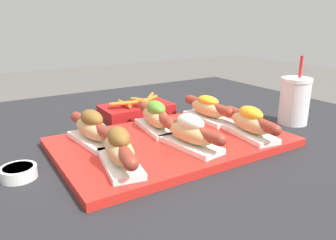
{
  "coord_description": "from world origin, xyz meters",
  "views": [
    {
      "loc": [
        -0.37,
        -0.71,
        0.98
      ],
      "look_at": [
        0.02,
        -0.08,
        0.75
      ],
      "focal_mm": 35.0,
      "sensor_mm": 36.0,
      "label": 1
    }
  ],
  "objects_px": {
    "drink_cup": "(294,101)",
    "hot_dog_4": "(156,117)",
    "hot_dog_0": "(119,149)",
    "sauce_bowl": "(19,172)",
    "hot_dog_5": "(208,108)",
    "fries_basket": "(137,110)",
    "serving_tray": "(172,142)",
    "hot_dog_1": "(190,132)",
    "hot_dog_3": "(92,128)",
    "hot_dog_2": "(250,122)"
  },
  "relations": [
    {
      "from": "hot_dog_1",
      "to": "drink_cup",
      "type": "distance_m",
      "value": 0.38
    },
    {
      "from": "hot_dog_1",
      "to": "hot_dog_5",
      "type": "bearing_deg",
      "value": 40.96
    },
    {
      "from": "hot_dog_5",
      "to": "drink_cup",
      "type": "distance_m",
      "value": 0.25
    },
    {
      "from": "hot_dog_3",
      "to": "drink_cup",
      "type": "xyz_separation_m",
      "value": [
        0.55,
        -0.11,
        0.01
      ]
    },
    {
      "from": "drink_cup",
      "to": "hot_dog_2",
      "type": "bearing_deg",
      "value": -168.21
    },
    {
      "from": "drink_cup",
      "to": "hot_dog_4",
      "type": "bearing_deg",
      "value": 164.08
    },
    {
      "from": "hot_dog_0",
      "to": "drink_cup",
      "type": "xyz_separation_m",
      "value": [
        0.55,
        0.03,
        0.01
      ]
    },
    {
      "from": "hot_dog_0",
      "to": "hot_dog_3",
      "type": "height_order",
      "value": "same"
    },
    {
      "from": "hot_dog_0",
      "to": "hot_dog_2",
      "type": "distance_m",
      "value": 0.33
    },
    {
      "from": "hot_dog_5",
      "to": "fries_basket",
      "type": "xyz_separation_m",
      "value": [
        -0.12,
        0.19,
        -0.03
      ]
    },
    {
      "from": "hot_dog_5",
      "to": "hot_dog_2",
      "type": "bearing_deg",
      "value": -88.67
    },
    {
      "from": "hot_dog_2",
      "to": "hot_dog_5",
      "type": "height_order",
      "value": "hot_dog_2"
    },
    {
      "from": "hot_dog_1",
      "to": "hot_dog_2",
      "type": "xyz_separation_m",
      "value": [
        0.16,
        -0.02,
        -0.0
      ]
    },
    {
      "from": "hot_dog_2",
      "to": "drink_cup",
      "type": "distance_m",
      "value": 0.22
    },
    {
      "from": "hot_dog_0",
      "to": "hot_dog_4",
      "type": "xyz_separation_m",
      "value": [
        0.16,
        0.14,
        -0.0
      ]
    },
    {
      "from": "drink_cup",
      "to": "hot_dog_1",
      "type": "bearing_deg",
      "value": -175.74
    },
    {
      "from": "hot_dog_5",
      "to": "sauce_bowl",
      "type": "relative_size",
      "value": 2.96
    },
    {
      "from": "hot_dog_1",
      "to": "hot_dog_2",
      "type": "distance_m",
      "value": 0.16
    },
    {
      "from": "hot_dog_0",
      "to": "sauce_bowl",
      "type": "distance_m",
      "value": 0.19
    },
    {
      "from": "hot_dog_2",
      "to": "hot_dog_3",
      "type": "distance_m",
      "value": 0.37
    },
    {
      "from": "hot_dog_2",
      "to": "hot_dog_4",
      "type": "relative_size",
      "value": 1.0
    },
    {
      "from": "hot_dog_3",
      "to": "drink_cup",
      "type": "bearing_deg",
      "value": -11.21
    },
    {
      "from": "hot_dog_0",
      "to": "fries_basket",
      "type": "bearing_deg",
      "value": 58.61
    },
    {
      "from": "hot_dog_0",
      "to": "hot_dog_2",
      "type": "relative_size",
      "value": 0.99
    },
    {
      "from": "hot_dog_2",
      "to": "sauce_bowl",
      "type": "relative_size",
      "value": 2.93
    },
    {
      "from": "hot_dog_4",
      "to": "serving_tray",
      "type": "bearing_deg",
      "value": -88.07
    },
    {
      "from": "hot_dog_2",
      "to": "hot_dog_4",
      "type": "height_order",
      "value": "hot_dog_4"
    },
    {
      "from": "serving_tray",
      "to": "sauce_bowl",
      "type": "xyz_separation_m",
      "value": [
        -0.33,
        0.01,
        0.0
      ]
    },
    {
      "from": "sauce_bowl",
      "to": "fries_basket",
      "type": "bearing_deg",
      "value": 33.85
    },
    {
      "from": "sauce_bowl",
      "to": "hot_dog_2",
      "type": "bearing_deg",
      "value": -11.01
    },
    {
      "from": "fries_basket",
      "to": "serving_tray",
      "type": "bearing_deg",
      "value": -98.51
    },
    {
      "from": "serving_tray",
      "to": "hot_dog_4",
      "type": "bearing_deg",
      "value": 91.93
    },
    {
      "from": "drink_cup",
      "to": "fries_basket",
      "type": "bearing_deg",
      "value": 138.59
    },
    {
      "from": "hot_dog_2",
      "to": "hot_dog_5",
      "type": "xyz_separation_m",
      "value": [
        -0.0,
        0.16,
        -0.0
      ]
    },
    {
      "from": "hot_dog_0",
      "to": "hot_dog_4",
      "type": "distance_m",
      "value": 0.22
    },
    {
      "from": "hot_dog_1",
      "to": "hot_dog_3",
      "type": "height_order",
      "value": "hot_dog_3"
    },
    {
      "from": "sauce_bowl",
      "to": "fries_basket",
      "type": "distance_m",
      "value": 0.45
    },
    {
      "from": "hot_dog_0",
      "to": "hot_dog_1",
      "type": "distance_m",
      "value": 0.17
    },
    {
      "from": "hot_dog_5",
      "to": "fries_basket",
      "type": "bearing_deg",
      "value": 122.4
    },
    {
      "from": "hot_dog_1",
      "to": "hot_dog_3",
      "type": "xyz_separation_m",
      "value": [
        -0.17,
        0.14,
        0.0
      ]
    },
    {
      "from": "hot_dog_3",
      "to": "hot_dog_5",
      "type": "distance_m",
      "value": 0.33
    },
    {
      "from": "hot_dog_2",
      "to": "hot_dog_3",
      "type": "relative_size",
      "value": 1.0
    },
    {
      "from": "serving_tray",
      "to": "hot_dog_2",
      "type": "xyz_separation_m",
      "value": [
        0.17,
        -0.08,
        0.04
      ]
    },
    {
      "from": "drink_cup",
      "to": "hot_dog_5",
      "type": "bearing_deg",
      "value": 153.55
    },
    {
      "from": "hot_dog_4",
      "to": "drink_cup",
      "type": "height_order",
      "value": "drink_cup"
    },
    {
      "from": "hot_dog_2",
      "to": "drink_cup",
      "type": "relative_size",
      "value": 1.02
    },
    {
      "from": "serving_tray",
      "to": "hot_dog_3",
      "type": "bearing_deg",
      "value": 156.87
    },
    {
      "from": "serving_tray",
      "to": "fries_basket",
      "type": "distance_m",
      "value": 0.27
    },
    {
      "from": "hot_dog_0",
      "to": "drink_cup",
      "type": "distance_m",
      "value": 0.55
    },
    {
      "from": "hot_dog_3",
      "to": "fries_basket",
      "type": "xyz_separation_m",
      "value": [
        0.21,
        0.19,
        -0.03
      ]
    }
  ]
}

